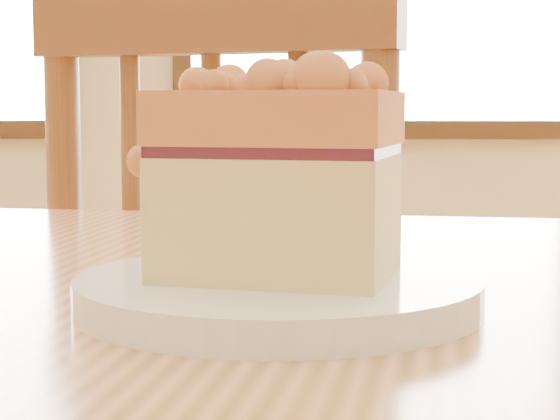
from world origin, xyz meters
The scene contains 3 objects.
cafe_chair_main centered at (-0.03, 0.90, 0.50)m, with size 0.56×0.56×0.98m.
plate centered at (0.01, 0.23, 0.76)m, with size 0.21×0.21×0.02m.
cake_slice centered at (0.01, 0.23, 0.82)m, with size 0.13×0.11×0.11m.
Camera 1 is at (0.03, -0.25, 0.85)m, focal length 62.00 mm.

